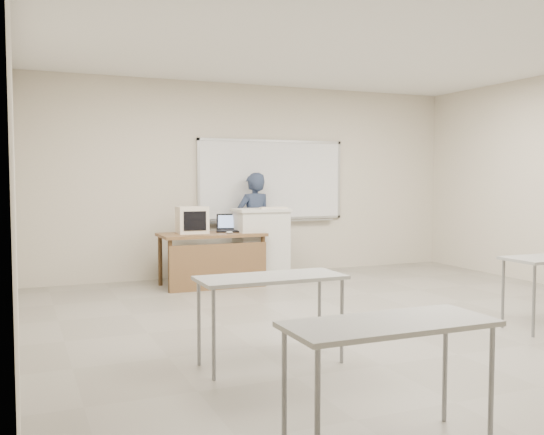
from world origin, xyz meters
name	(u,v)px	position (x,y,z in m)	size (l,w,h in m)	color
floor	(399,331)	(0.00, 0.00, -0.01)	(7.00, 8.00, 0.01)	gray
whiteboard	(272,181)	(0.30, 3.97, 1.48)	(2.48, 0.10, 1.31)	white
student_desks	(500,287)	(0.00, -1.35, 0.67)	(4.40, 2.20, 0.73)	gray
instructor_desk	(214,248)	(-0.96, 3.07, 0.55)	(1.45, 0.73, 0.75)	brown
podium	(261,245)	(-0.20, 3.20, 0.54)	(0.77, 0.56, 1.08)	silver
crt_monitor	(192,220)	(-1.21, 3.31, 0.94)	(0.41, 0.46, 0.39)	beige
laptop	(227,228)	(-0.67, 3.34, 0.81)	(0.34, 0.32, 0.25)	black
mouse	(229,232)	(-0.76, 2.99, 0.77)	(0.10, 0.07, 0.04)	#ACB0B3
keyboard	(274,208)	(-0.05, 3.08, 1.09)	(0.40, 0.13, 0.02)	beige
presenter	(254,225)	(-0.09, 3.76, 0.81)	(0.59, 0.39, 1.61)	black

